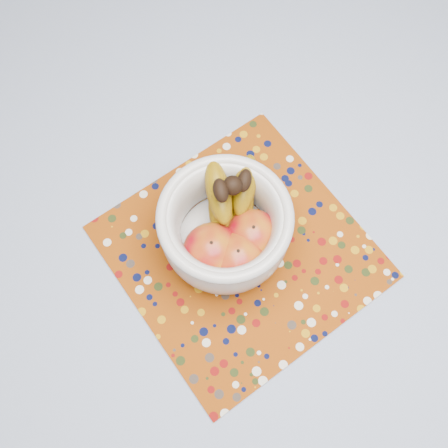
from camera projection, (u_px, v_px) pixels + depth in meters
name	position (u px, v px, depth m)	size (l,w,h in m)	color
table	(268.00, 243.00, 0.99)	(1.20, 1.20, 0.75)	brown
tablecloth	(272.00, 228.00, 0.91)	(1.32, 1.32, 0.01)	#6375A6
placemat	(240.00, 251.00, 0.89)	(0.39, 0.39, 0.00)	#7B3306
fruit_bowl	(229.00, 225.00, 0.82)	(0.22, 0.22, 0.17)	silver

